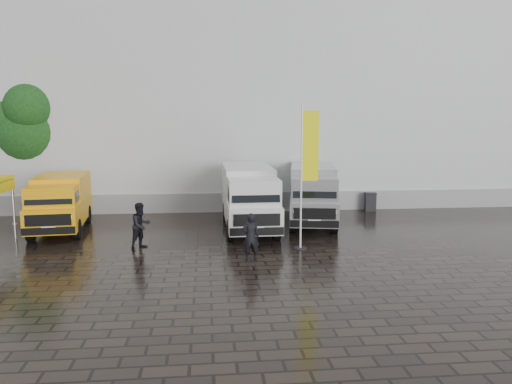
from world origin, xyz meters
TOP-DOWN VIEW (x-y plane):
  - ground at (0.00, 0.00)m, footprint 120.00×120.00m
  - exhibition_hall at (2.00, 16.00)m, footprint 44.00×16.00m
  - hall_plinth at (2.00, 7.95)m, footprint 44.00×0.15m
  - van_yellow at (-8.74, 4.09)m, footprint 2.49×5.34m
  - van_white at (-0.58, 3.65)m, footprint 2.14×6.31m
  - van_silver at (2.48, 4.70)m, footprint 3.10×6.34m
  - flagpole at (1.25, 0.17)m, footprint 0.88×0.50m
  - tree at (-11.59, 9.49)m, footprint 3.82×3.94m
  - wheelie_bin at (6.20, 7.47)m, footprint 0.67×0.67m
  - person_front at (-0.94, -1.18)m, footprint 0.64×0.45m
  - person_tent at (-4.92, 0.87)m, footprint 1.06×1.06m

SIDE VIEW (x-z plane):
  - ground at x=0.00m, z-range 0.00..0.00m
  - wheelie_bin at x=6.20m, z-range 0.00..0.97m
  - hall_plinth at x=2.00m, z-range 0.00..1.00m
  - person_front at x=-0.94m, z-range 0.00..1.66m
  - person_tent at x=-4.92m, z-range 0.00..1.74m
  - van_yellow at x=-8.74m, z-range 0.00..2.39m
  - van_silver at x=2.48m, z-range 0.00..2.63m
  - van_white at x=-0.58m, z-range 0.00..2.73m
  - flagpole at x=1.25m, z-range 0.34..5.71m
  - tree at x=-11.59m, z-range 0.97..7.83m
  - exhibition_hall at x=2.00m, z-range 0.00..12.00m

